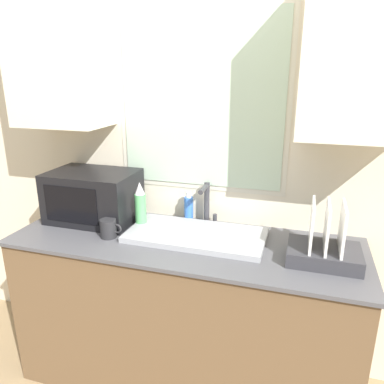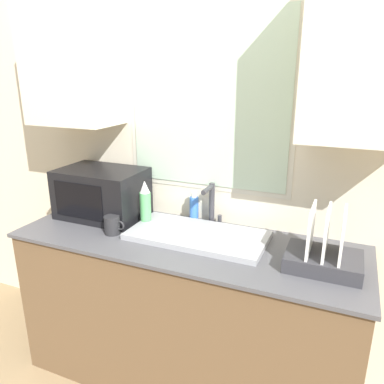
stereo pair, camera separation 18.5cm
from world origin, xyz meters
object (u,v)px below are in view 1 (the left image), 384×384
Objects in this scene: dish_rack at (324,248)px; soap_bottle at (189,209)px; faucet at (207,201)px; mug_near_sink at (109,228)px; spray_bottle at (140,206)px; microwave at (93,196)px.

dish_rack reaches higher than soap_bottle.
faucet reaches higher than mug_near_sink.
spray_bottle is at bearing -156.43° from faucet.
microwave is at bearing -166.01° from soap_bottle.
soap_bottle is at bearing 34.51° from spray_bottle.
mug_near_sink is (0.21, -0.20, -0.10)m from microwave.
faucet is 0.49× the size of microwave.
soap_bottle is 1.51× the size of mug_near_sink.
spray_bottle is 2.20× the size of mug_near_sink.
dish_rack is at bearing 2.99° from mug_near_sink.
mug_near_sink is at bearing -135.16° from soap_bottle.
spray_bottle is at bearing 173.01° from dish_rack.
soap_bottle is (0.23, 0.16, -0.05)m from spray_bottle.
dish_rack is at bearing -20.54° from soap_bottle.
microwave reaches higher than faucet.
spray_bottle is 1.46× the size of soap_bottle.
microwave is 0.30m from mug_near_sink.
microwave reaches higher than mug_near_sink.
mug_near_sink is at bearing -44.29° from microwave.
faucet is 0.57m from mug_near_sink.
mug_near_sink is (-1.09, -0.06, -0.02)m from dish_rack.
soap_bottle is at bearing 13.99° from microwave.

